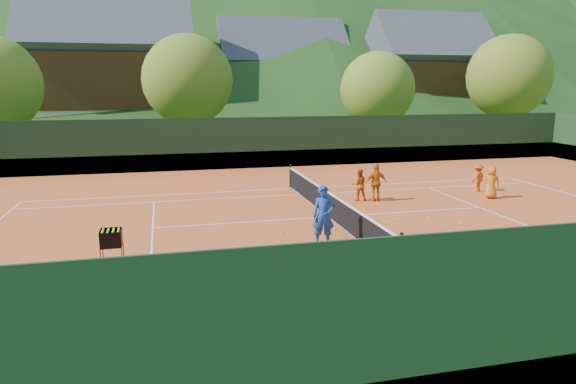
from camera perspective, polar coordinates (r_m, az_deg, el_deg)
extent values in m
plane|color=#304F18|center=(19.30, 4.57, -2.84)|extent=(400.00, 400.00, 0.00)
cube|color=#C54D20|center=(19.30, 4.57, -2.81)|extent=(40.00, 24.00, 0.02)
imported|color=navy|center=(15.66, 3.97, -2.69)|extent=(0.76, 0.57, 1.88)
imported|color=#D15112|center=(22.03, 7.89, 0.82)|extent=(0.74, 0.61, 1.38)
imported|color=orange|center=(21.99, 9.77, 1.03)|extent=(0.95, 0.42, 1.60)
imported|color=orange|center=(23.92, 21.66, 1.00)|extent=(0.81, 0.68, 1.41)
imported|color=#CA4711|center=(25.30, 20.34, 1.50)|extent=(0.95, 0.76, 1.28)
sphere|color=#D9F028|center=(14.70, 24.83, -8.48)|extent=(0.07, 0.07, 0.07)
sphere|color=#D9F028|center=(18.69, 11.07, -3.35)|extent=(0.07, 0.07, 0.07)
sphere|color=#D9F028|center=(10.04, -17.63, -17.56)|extent=(0.07, 0.07, 0.07)
sphere|color=#D9F028|center=(17.66, 5.23, -4.08)|extent=(0.07, 0.07, 0.07)
sphere|color=#D9F028|center=(12.00, 3.63, -11.93)|extent=(0.07, 0.07, 0.07)
sphere|color=#D9F028|center=(13.80, -23.49, -9.68)|extent=(0.07, 0.07, 0.07)
sphere|color=#D9F028|center=(17.72, 28.22, -5.43)|extent=(0.07, 0.07, 0.07)
sphere|color=#D9F028|center=(11.02, -14.46, -14.58)|extent=(0.07, 0.07, 0.07)
sphere|color=#D9F028|center=(16.56, 20.05, -5.86)|extent=(0.07, 0.07, 0.07)
sphere|color=#D9F028|center=(15.62, -21.36, -7.02)|extent=(0.07, 0.07, 0.07)
sphere|color=#D9F028|center=(19.21, 18.60, -3.34)|extent=(0.07, 0.07, 0.07)
sphere|color=#D9F028|center=(17.18, -0.63, -4.48)|extent=(0.07, 0.07, 0.07)
sphere|color=#D9F028|center=(14.80, -0.08, -7.20)|extent=(0.07, 0.07, 0.07)
sphere|color=#D9F028|center=(19.89, 15.49, -2.64)|extent=(0.07, 0.07, 0.07)
sphere|color=#D9F028|center=(14.06, -26.87, -9.60)|extent=(0.07, 0.07, 0.07)
sphere|color=#D9F028|center=(19.15, 11.86, -3.01)|extent=(0.07, 0.07, 0.07)
cube|color=white|center=(14.42, 11.45, -8.10)|extent=(23.77, 0.06, 0.00)
cube|color=white|center=(24.43, 0.55, 0.38)|extent=(23.77, 0.06, 0.00)
cube|color=silver|center=(15.60, 9.32, -6.47)|extent=(23.77, 0.06, 0.00)
cube|color=white|center=(23.13, 1.39, -0.28)|extent=(23.77, 0.06, 0.00)
cube|color=silver|center=(18.38, -14.80, -3.89)|extent=(0.06, 8.23, 0.00)
cube|color=white|center=(22.11, 20.54, -1.61)|extent=(0.06, 8.23, 0.00)
cube|color=white|center=(19.29, 4.57, -2.78)|extent=(12.80, 0.06, 0.00)
cube|color=white|center=(19.29, 4.57, -2.78)|extent=(0.06, 10.97, 0.00)
cube|color=black|center=(19.19, 4.59, -1.49)|extent=(0.03, 11.97, 0.90)
cube|color=white|center=(19.08, 4.62, -0.11)|extent=(0.05, 11.97, 0.06)
cylinder|color=black|center=(13.82, 12.42, -6.64)|extent=(0.10, 0.10, 1.10)
cylinder|color=black|center=(24.80, 0.27, 1.85)|extent=(0.10, 0.10, 1.10)
cube|color=black|center=(30.48, -2.47, 5.52)|extent=(40.00, 0.05, 3.00)
cube|color=#195722|center=(30.61, -2.45, 3.66)|extent=(40.40, 0.05, 1.00)
cylinder|color=black|center=(14.74, -20.09, -7.05)|extent=(0.02, 0.02, 0.55)
cylinder|color=black|center=(14.69, -17.95, -6.97)|extent=(0.02, 0.02, 0.55)
cylinder|color=black|center=(15.26, -19.88, -6.39)|extent=(0.02, 0.02, 0.55)
cylinder|color=black|center=(15.21, -17.81, -6.31)|extent=(0.02, 0.02, 0.55)
cube|color=black|center=(14.89, -19.00, -5.67)|extent=(0.55, 0.55, 0.02)
cube|color=black|center=(14.56, -19.16, -5.14)|extent=(0.55, 0.02, 0.45)
cube|color=black|center=(15.09, -18.97, -4.54)|extent=(0.55, 0.02, 0.45)
cube|color=black|center=(14.86, -20.12, -4.88)|extent=(0.02, 0.55, 0.45)
cube|color=black|center=(14.80, -18.00, -4.80)|extent=(0.02, 0.55, 0.45)
sphere|color=#CCE526|center=(14.60, -19.98, -4.38)|extent=(0.07, 0.07, 0.07)
sphere|color=#CCE526|center=(14.73, -19.93, -4.23)|extent=(0.07, 0.07, 0.07)
sphere|color=#CCE526|center=(14.86, -19.88, -4.09)|extent=(0.07, 0.07, 0.07)
sphere|color=#CCE526|center=(14.99, -19.82, -3.95)|extent=(0.07, 0.07, 0.07)
sphere|color=#CCE526|center=(14.59, -19.45, -4.36)|extent=(0.07, 0.07, 0.07)
sphere|color=#CCE526|center=(14.72, -19.40, -4.21)|extent=(0.07, 0.07, 0.07)
sphere|color=#CCE526|center=(14.85, -19.35, -4.07)|extent=(0.07, 0.07, 0.07)
sphere|color=#CCE526|center=(14.98, -19.30, -3.93)|extent=(0.07, 0.07, 0.07)
sphere|color=#CCE526|center=(14.57, -18.91, -4.34)|extent=(0.07, 0.07, 0.07)
sphere|color=#CCE526|center=(14.70, -18.87, -4.19)|extent=(0.07, 0.07, 0.07)
sphere|color=#CCE526|center=(14.83, -18.83, -4.05)|extent=(0.07, 0.07, 0.07)
sphere|color=#CCE526|center=(14.97, -18.78, -3.91)|extent=(0.07, 0.07, 0.07)
sphere|color=#CCE526|center=(14.56, -18.38, -4.31)|extent=(0.07, 0.07, 0.07)
sphere|color=#CCE526|center=(14.69, -18.34, -4.17)|extent=(0.07, 0.07, 0.07)
sphere|color=#CCE526|center=(14.82, -18.30, -4.02)|extent=(0.07, 0.07, 0.07)
sphere|color=#CCE526|center=(14.95, -18.26, -3.88)|extent=(0.07, 0.07, 0.07)
cube|color=beige|center=(48.01, -18.72, 7.14)|extent=(12.00, 9.00, 2.88)
cube|color=#391F0F|center=(47.89, -19.02, 11.53)|extent=(12.24, 9.18, 4.48)
cube|color=#414149|center=(47.99, -19.25, 14.91)|extent=(13.80, 9.93, 9.93)
cube|color=beige|center=(53.19, -0.75, 7.97)|extent=(11.00, 8.00, 2.52)
cube|color=#3B1F10|center=(53.07, -0.76, 11.44)|extent=(11.22, 8.16, 3.92)
cube|color=#3D3D45|center=(53.11, -0.77, 14.20)|extent=(12.65, 8.82, 8.82)
cube|color=beige|center=(54.40, 14.90, 7.76)|extent=(10.00, 8.00, 2.70)
cube|color=#37210F|center=(54.29, 15.09, 11.39)|extent=(10.20, 8.16, 4.20)
cube|color=#42424A|center=(54.35, 15.25, 14.23)|extent=(11.50, 8.82, 8.82)
cylinder|color=#3C2618|center=(37.92, -10.85, 6.45)|extent=(0.36, 0.36, 2.88)
sphere|color=#486E1D|center=(37.76, -11.07, 12.14)|extent=(6.40, 6.40, 6.40)
cylinder|color=#402919|center=(40.17, 9.73, 6.53)|extent=(0.36, 0.36, 2.52)
sphere|color=#4A711E|center=(40.01, 9.90, 11.22)|extent=(5.60, 5.60, 5.60)
cylinder|color=#432C1A|center=(47.03, 22.90, 6.86)|extent=(0.36, 0.36, 3.06)
sphere|color=#4F6C1D|center=(46.92, 23.30, 11.72)|extent=(6.80, 6.80, 6.80)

